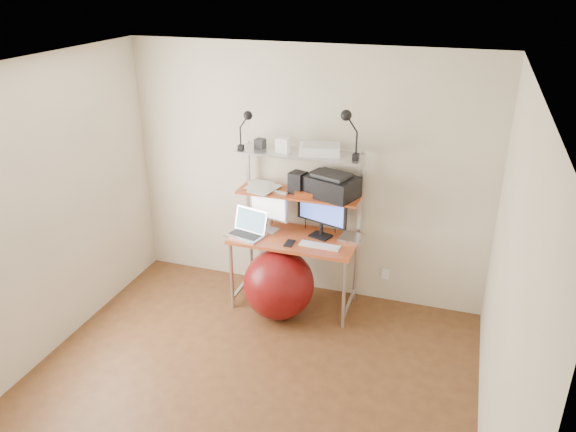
# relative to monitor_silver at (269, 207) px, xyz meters

# --- Properties ---
(room) EXTENTS (3.60, 3.60, 3.60)m
(room) POSITION_rel_monitor_silver_xyz_m (0.29, -1.52, 0.27)
(room) COLOR brown
(room) RESTS_ON ground
(computer_desk) EXTENTS (1.20, 0.60, 1.57)m
(computer_desk) POSITION_rel_monitor_silver_xyz_m (0.29, -0.02, -0.03)
(computer_desk) COLOR #C15525
(computer_desk) RESTS_ON ground
(desktop) EXTENTS (1.20, 0.60, 0.00)m
(desktop) POSITION_rel_monitor_silver_xyz_m (0.29, -0.08, -0.24)
(desktop) COLOR #C15525
(desktop) RESTS_ON computer_desk
(mid_shelf) EXTENTS (1.18, 0.34, 0.00)m
(mid_shelf) POSITION_rel_monitor_silver_xyz_m (0.29, 0.05, 0.17)
(mid_shelf) COLOR #C15525
(mid_shelf) RESTS_ON computer_desk
(top_shelf) EXTENTS (1.18, 0.34, 0.00)m
(top_shelf) POSITION_rel_monitor_silver_xyz_m (0.29, 0.05, 0.57)
(top_shelf) COLOR #BCBBC1
(top_shelf) RESTS_ON computer_desk
(floor) EXTENTS (3.60, 3.60, 0.00)m
(floor) POSITION_rel_monitor_silver_xyz_m (0.29, -1.52, -0.98)
(floor) COLOR brown
(floor) RESTS_ON ground
(wall_outlet) EXTENTS (0.08, 0.01, 0.12)m
(wall_outlet) POSITION_rel_monitor_silver_xyz_m (1.14, 0.26, -0.68)
(wall_outlet) COLOR white
(wall_outlet) RESTS_ON room
(monitor_silver) EXTENTS (0.41, 0.18, 0.46)m
(monitor_silver) POSITION_rel_monitor_silver_xyz_m (0.00, 0.00, 0.00)
(monitor_silver) COLOR silver
(monitor_silver) RESTS_ON desktop
(monitor_black) EXTENTS (0.52, 0.22, 0.54)m
(monitor_black) POSITION_rel_monitor_silver_xyz_m (0.53, 0.03, 0.03)
(monitor_black) COLOR black
(monitor_black) RESTS_ON desktop
(laptop) EXTENTS (0.42, 0.37, 0.31)m
(laptop) POSITION_rel_monitor_silver_xyz_m (-0.15, -0.16, -0.19)
(laptop) COLOR silver
(laptop) RESTS_ON desktop
(keyboard) EXTENTS (0.38, 0.12, 0.01)m
(keyboard) POSITION_rel_monitor_silver_xyz_m (0.57, -0.19, -0.24)
(keyboard) COLOR white
(keyboard) RESTS_ON desktop
(mouse) EXTENTS (0.09, 0.06, 0.02)m
(mouse) POSITION_rel_monitor_silver_xyz_m (0.71, -0.23, -0.23)
(mouse) COLOR white
(mouse) RESTS_ON desktop
(mac_mini) EXTENTS (0.24, 0.24, 0.04)m
(mac_mini) POSITION_rel_monitor_silver_xyz_m (0.83, 0.02, -0.22)
(mac_mini) COLOR silver
(mac_mini) RESTS_ON desktop
(phone) EXTENTS (0.08, 0.14, 0.01)m
(phone) POSITION_rel_monitor_silver_xyz_m (0.29, -0.23, -0.24)
(phone) COLOR black
(phone) RESTS_ON desktop
(printer) EXTENTS (0.55, 0.46, 0.23)m
(printer) POSITION_rel_monitor_silver_xyz_m (0.60, 0.06, 0.27)
(printer) COLOR black
(printer) RESTS_ON mid_shelf
(nas_cube) EXTENTS (0.17, 0.17, 0.21)m
(nas_cube) POSITION_rel_monitor_silver_xyz_m (0.28, 0.04, 0.27)
(nas_cube) COLOR black
(nas_cube) RESTS_ON mid_shelf
(red_box) EXTENTS (0.19, 0.15, 0.05)m
(red_box) POSITION_rel_monitor_silver_xyz_m (0.36, -0.03, 0.19)
(red_box) COLOR #B8471D
(red_box) RESTS_ON mid_shelf
(scanner) EXTENTS (0.41, 0.31, 0.10)m
(scanner) POSITION_rel_monitor_silver_xyz_m (0.48, 0.06, 0.61)
(scanner) COLOR white
(scanner) RESTS_ON top_shelf
(box_white) EXTENTS (0.12, 0.11, 0.14)m
(box_white) POSITION_rel_monitor_silver_xyz_m (0.15, -0.00, 0.64)
(box_white) COLOR white
(box_white) RESTS_ON top_shelf
(box_grey) EXTENTS (0.10, 0.10, 0.09)m
(box_grey) POSITION_rel_monitor_silver_xyz_m (-0.10, 0.06, 0.61)
(box_grey) COLOR #2C2D2F
(box_grey) RESTS_ON top_shelf
(clip_lamp_left) EXTENTS (0.15, 0.08, 0.38)m
(clip_lamp_left) POSITION_rel_monitor_silver_xyz_m (-0.18, -0.06, 0.84)
(clip_lamp_left) COLOR black
(clip_lamp_left) RESTS_ON top_shelf
(clip_lamp_right) EXTENTS (0.18, 0.10, 0.44)m
(clip_lamp_right) POSITION_rel_monitor_silver_xyz_m (0.75, -0.02, 0.89)
(clip_lamp_right) COLOR black
(clip_lamp_right) RESTS_ON top_shelf
(exercise_ball) EXTENTS (0.68, 0.68, 0.68)m
(exercise_ball) POSITION_rel_monitor_silver_xyz_m (0.21, -0.33, -0.64)
(exercise_ball) COLOR maroon
(exercise_ball) RESTS_ON floor
(paper_stack) EXTENTS (0.37, 0.40, 0.02)m
(paper_stack) POSITION_rel_monitor_silver_xyz_m (-0.09, 0.05, 0.18)
(paper_stack) COLOR white
(paper_stack) RESTS_ON mid_shelf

